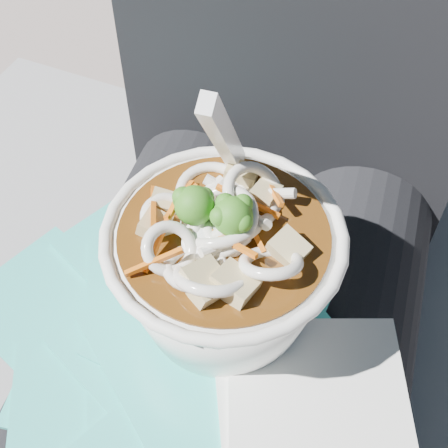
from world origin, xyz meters
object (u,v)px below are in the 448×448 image
(person_body, at_px, (246,285))
(plastic_bag, at_px, (174,346))
(stone_ledge, at_px, (251,379))
(lap, at_px, (218,382))
(udon_bowl, at_px, (224,263))

(person_body, bearing_deg, plastic_bag, -105.66)
(person_body, bearing_deg, stone_ledge, 90.00)
(lap, relative_size, plastic_bag, 1.33)
(stone_ledge, xyz_separation_m, lap, (0.00, -0.15, 0.30))
(lap, relative_size, person_body, 0.48)
(plastic_bag, bearing_deg, lap, 27.85)
(person_body, bearing_deg, udon_bowl, -91.82)
(stone_ledge, bearing_deg, plastic_bag, -100.36)
(stone_ledge, height_order, plastic_bag, plastic_bag)
(stone_ledge, relative_size, person_body, 0.99)
(stone_ledge, distance_m, lap, 0.34)
(lap, distance_m, person_body, 0.10)
(plastic_bag, bearing_deg, udon_bowl, 55.45)
(lap, xyz_separation_m, person_body, (0.00, 0.09, 0.02))
(stone_ledge, bearing_deg, person_body, -90.00)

